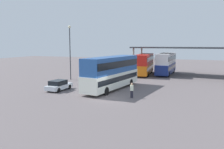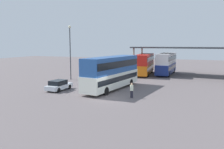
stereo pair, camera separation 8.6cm
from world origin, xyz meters
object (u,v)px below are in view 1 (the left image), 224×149
object	(u,v)px
double_decker_near_canopy	(144,63)
parked_hatchback	(59,85)
lamppost_tall	(70,47)
double_decker_mid_row	(166,63)
double_decker_main	(112,72)
pedestrian_waiting	(132,90)

from	to	relation	value
double_decker_near_canopy	parked_hatchback	bearing A→B (deg)	155.66
lamppost_tall	double_decker_mid_row	bearing A→B (deg)	41.22
double_decker_main	pedestrian_waiting	distance (m)	5.53
lamppost_tall	pedestrian_waiting	world-z (taller)	lamppost_tall
parked_hatchback	pedestrian_waiting	world-z (taller)	pedestrian_waiting
double_decker_mid_row	pedestrian_waiting	world-z (taller)	double_decker_mid_row
parked_hatchback	double_decker_mid_row	size ratio (longest dim) A/B	0.38
double_decker_main	double_decker_near_canopy	xyz separation A→B (m)	(0.71, 16.02, -0.16)
double_decker_main	double_decker_near_canopy	bearing A→B (deg)	6.02
parked_hatchback	double_decker_mid_row	bearing A→B (deg)	-24.82
double_decker_near_canopy	pedestrian_waiting	distance (m)	20.00
double_decker_main	double_decker_near_canopy	size ratio (longest dim) A/B	1.06
double_decker_main	lamppost_tall	distance (m)	11.41
double_decker_near_canopy	lamppost_tall	xyz separation A→B (m)	(-10.33, -10.80, 3.38)
parked_hatchback	double_decker_main	bearing A→B (deg)	-60.08
pedestrian_waiting	double_decker_main	bearing A→B (deg)	-71.93
double_decker_mid_row	lamppost_tall	xyz separation A→B (m)	(-14.36, -12.58, 3.30)
parked_hatchback	double_decker_near_canopy	world-z (taller)	double_decker_near_canopy
lamppost_tall	pedestrian_waiting	xyz separation A→B (m)	(13.44, -8.90, -4.77)
parked_hatchback	lamppost_tall	bearing A→B (deg)	24.55
lamppost_tall	double_decker_main	bearing A→B (deg)	-28.44
double_decker_mid_row	pedestrian_waiting	xyz separation A→B (m)	(-0.92, -21.48, -1.47)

